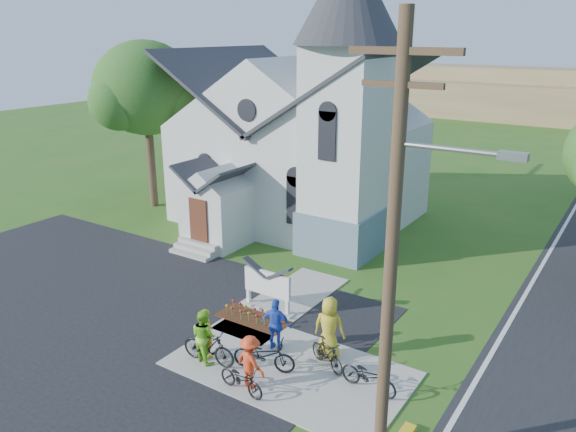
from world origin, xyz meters
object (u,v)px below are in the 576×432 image
Objects in this scene: bike_1 at (208,347)px; cyclist_4 at (329,328)px; bike_0 at (241,379)px; cyclist_1 at (204,336)px; cyclist_3 at (250,362)px; church_sign at (267,284)px; cyclist_0 at (207,332)px; bike_3 at (327,354)px; bike_4 at (369,376)px; cyclist_2 at (276,325)px; utility_pole at (395,246)px; bike_2 at (264,355)px.

cyclist_4 is (2.82, 2.30, 0.44)m from bike_1.
bike_0 is 2.05m from cyclist_1.
church_sign is at bearing -49.57° from cyclist_3.
church_sign is 1.40× the size of cyclist_0.
cyclist_3 reaches higher than bike_1.
cyclist_3 is 2.42m from bike_3.
cyclist_0 is at bearing 107.58° from bike_4.
cyclist_4 is (3.12, 2.00, 0.19)m from cyclist_0.
bike_0 is at bearing 174.90° from cyclist_1.
cyclist_4 is at bearing 49.40° from bike_3.
cyclist_0 is at bearing -53.80° from cyclist_1.
bike_4 is (4.59, 1.39, -0.09)m from bike_1.
church_sign reaches higher than cyclist_0.
cyclist_2 is 0.86× the size of cyclist_4.
cyclist_2 is at bearing -113.64° from cyclist_0.
cyclist_1 is at bearing 171.43° from utility_pole.
bike_3 is (1.37, 2.35, 0.05)m from bike_0.
cyclist_0 is 0.87× the size of bike_1.
cyclist_3 is at bearing -172.12° from cyclist_0.
cyclist_3 is at bearing -60.52° from church_sign.
utility_pole is at bearing 137.89° from cyclist_2.
bike_3 is (3.07, 1.75, -0.09)m from bike_1.
cyclist_0 is 0.29m from cyclist_1.
cyclist_2 reaches higher than church_sign.
bike_4 is (3.00, 0.76, -0.04)m from bike_2.
bike_0 is 2.72m from bike_3.
bike_3 is at bearing -134.01° from cyclist_0.
cyclist_2 is at bearing -48.94° from church_sign.
utility_pole is at bearing -127.11° from bike_2.
cyclist_3 is at bearing 172.21° from bike_2.
bike_1 is (0.54, -3.80, -0.43)m from church_sign.
utility_pole is 6.30m from cyclist_4.
bike_1 is (0.31, -0.30, -0.24)m from cyclist_0.
cyclist_0 is at bearing 169.30° from utility_pole.
bike_1 is 0.96× the size of bike_2.
bike_1 is at bearing 42.12° from cyclist_2.
bike_2 is 1.25× the size of bike_3.
cyclist_1 is 0.92× the size of bike_1.
cyclist_2 is at bearing -0.80° from bike_2.
church_sign is 1.41× the size of cyclist_3.
cyclist_1 is 4.99m from bike_4.
cyclist_3 is 2.77m from cyclist_4.
bike_4 is (5.13, -2.41, -0.52)m from church_sign.
bike_3 reaches higher than bike_0.
cyclist_1 is 0.85× the size of cyclist_4.
cyclist_2 reaches higher than cyclist_3.
cyclist_3 is at bearing 55.77° from cyclist_4.
church_sign is at bearing -71.41° from cyclist_1.
bike_0 is at bearing 176.03° from utility_pole.
cyclist_2 is (-0.47, 2.37, 0.44)m from bike_0.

